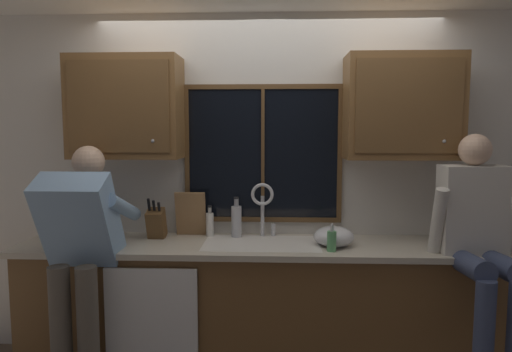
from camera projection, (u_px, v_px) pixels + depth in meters
The scene contains 22 objects.
back_wall at pixel (268, 186), 3.48m from camera, with size 5.77×0.12×2.55m, color silver.
window_glass at pixel (263, 154), 3.39m from camera, with size 1.10×0.02×0.95m, color black.
window_frame_top at pixel (263, 87), 3.33m from camera, with size 1.17×0.02×0.04m, color brown.
window_frame_bottom at pixel (263, 219), 3.43m from camera, with size 1.17×0.02×0.04m, color brown.
window_frame_left at pixel (187, 154), 3.40m from camera, with size 0.04×0.02×0.95m, color brown.
window_frame_right at pixel (340, 154), 3.35m from camera, with size 0.04×0.02×0.95m, color brown.
window_mullion_center at pixel (263, 154), 3.37m from camera, with size 0.02×0.02×0.95m, color brown.
lower_cabinet_run at pixel (267, 310), 3.21m from camera, with size 3.37×0.58×0.88m, color brown.
countertop at pixel (267, 247), 3.15m from camera, with size 3.43×0.62×0.04m, color beige.
dishwasher_front at pixel (151, 324), 2.93m from camera, with size 0.60×0.02×0.74m, color white.
upper_cabinet_left at pixel (126, 108), 3.23m from camera, with size 0.78×0.36×0.72m.
upper_cabinet_right at pixel (402, 107), 3.15m from camera, with size 0.78×0.36×0.72m.
sink at pixel (262, 257), 3.17m from camera, with size 0.80×0.46×0.21m.
faucet at pixel (263, 203), 3.31m from camera, with size 0.18×0.09×0.40m.
person_standing at pixel (80, 246), 2.86m from camera, with size 0.53×0.67×1.60m.
person_sitting_on_counter at pixel (478, 228), 2.81m from camera, with size 0.54×0.60×1.26m.
knife_block at pixel (156, 224), 3.29m from camera, with size 0.12×0.18×0.32m.
cutting_board at pixel (191, 214), 3.38m from camera, with size 0.22×0.02×0.33m, color #997047.
mixing_bowl at pixel (334, 237), 3.10m from camera, with size 0.27×0.27×0.14m, color silver.
soap_dispenser at pixel (332, 241), 2.95m from camera, with size 0.06×0.07×0.18m.
bottle_green_glass at pixel (236, 220), 3.34m from camera, with size 0.07×0.07×0.30m.
bottle_tall_clear at pixel (210, 224), 3.36m from camera, with size 0.06×0.06×0.23m.
Camera 1 is at (0.06, -3.39, 1.71)m, focal length 31.99 mm.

